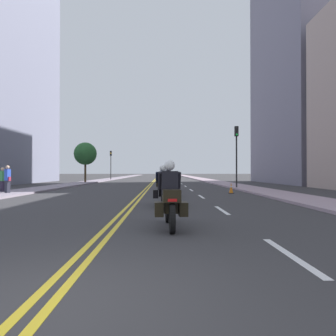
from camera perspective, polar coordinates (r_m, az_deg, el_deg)
name	(u,v)px	position (r m, az deg, el deg)	size (l,w,h in m)	color
ground_plane	(155,180)	(51.17, -2.37, -2.19)	(264.00, 264.00, 0.00)	#333234
sidewalk_left	(106,180)	(51.99, -11.26, -2.08)	(2.52, 144.00, 0.12)	gray
sidewalk_right	(204,180)	(51.59, 6.58, -2.10)	(2.52, 144.00, 0.12)	#9E8793
centreline_yellow_inner	(154,180)	(51.17, -2.51, -2.18)	(0.12, 132.00, 0.01)	yellow
centreline_yellow_outer	(156,180)	(51.16, -2.24, -2.18)	(0.12, 132.00, 0.01)	yellow
lane_dashes_white	(183,185)	(32.23, 2.81, -3.09)	(0.14, 56.40, 0.01)	silver
building_left_1	(0,65)	(42.97, -28.28, 16.17)	(7.37, 19.63, 27.50)	slate
building_right_1	(307,69)	(42.38, 24.04, 16.18)	(8.95, 16.60, 27.21)	slate
motorcycle_0	(170,201)	(7.65, 0.36, -5.95)	(0.78, 2.23, 1.67)	black
motorcycle_1	(163,190)	(12.53, -0.95, -3.95)	(0.77, 2.26, 1.65)	black
motorcycle_2	(168,185)	(17.19, 0.06, -3.13)	(0.78, 2.21, 1.56)	black
motorcycle_3	(162,182)	(21.59, -1.15, -2.55)	(0.77, 2.19, 1.64)	black
motorcycle_4	(163,180)	(26.55, -0.90, -2.19)	(0.77, 2.23, 1.64)	black
motorcycle_5	(161,179)	(31.21, -1.23, -1.93)	(0.78, 2.21, 1.66)	black
motorcycle_6	(165,178)	(36.16, -0.51, -1.81)	(0.78, 2.11, 1.58)	black
motorcycle_7	(162,177)	(40.59, -1.17, -1.62)	(0.78, 2.21, 1.67)	black
traffic_cone_0	(231,188)	(20.11, 11.44, -3.62)	(0.31, 0.31, 0.67)	black
traffic_light_near	(236,146)	(25.60, 12.39, 3.94)	(0.28, 0.38, 5.00)	black
traffic_light_far	(111,160)	(51.48, -10.38, 1.47)	(0.28, 0.38, 4.73)	black
pedestrian_0	(3,180)	(22.17, -27.94, -1.96)	(0.30, 0.40, 1.64)	#2B2336
pedestrian_1	(8,180)	(20.85, -27.22, -1.89)	(0.48, 0.41, 1.75)	#272835
street_tree_0	(85,154)	(38.25, -14.84, 2.53)	(2.66, 2.66, 4.83)	#4A3923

